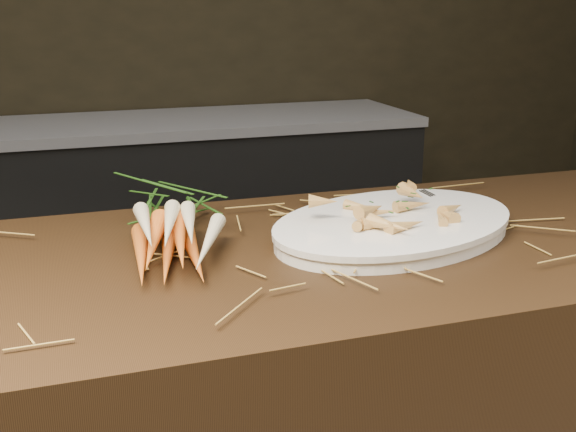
# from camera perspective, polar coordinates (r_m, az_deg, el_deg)

# --- Properties ---
(back_counter) EXTENTS (1.82, 0.62, 0.84)m
(back_counter) POSITION_cam_1_polar(r_m,az_deg,el_deg) (3.19, -6.58, 0.31)
(back_counter) COLOR black
(back_counter) RESTS_ON ground
(straw_bedding) EXTENTS (1.40, 0.60, 0.02)m
(straw_bedding) POSITION_cam_1_polar(r_m,az_deg,el_deg) (1.24, -2.54, -2.60)
(straw_bedding) COLOR olive
(straw_bedding) RESTS_ON main_counter
(root_veg_bunch) EXTENTS (0.22, 0.50, 0.09)m
(root_veg_bunch) POSITION_cam_1_polar(r_m,az_deg,el_deg) (1.31, -9.32, -0.07)
(root_veg_bunch) COLOR #CE571F
(root_veg_bunch) RESTS_ON main_counter
(serving_platter) EXTENTS (0.60, 0.50, 0.03)m
(serving_platter) POSITION_cam_1_polar(r_m,az_deg,el_deg) (1.35, 8.42, -0.93)
(serving_platter) COLOR white
(serving_platter) RESTS_ON main_counter
(roasted_veg_heap) EXTENTS (0.30, 0.26, 0.06)m
(roasted_veg_heap) POSITION_cam_1_polar(r_m,az_deg,el_deg) (1.34, 8.50, 0.78)
(roasted_veg_heap) COLOR #C5874A
(roasted_veg_heap) RESTS_ON serving_platter
(serving_fork) EXTENTS (0.02, 0.19, 0.00)m
(serving_fork) POSITION_cam_1_polar(r_m,az_deg,el_deg) (1.46, 13.83, 0.85)
(serving_fork) COLOR silver
(serving_fork) RESTS_ON serving_platter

